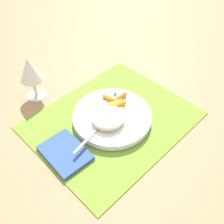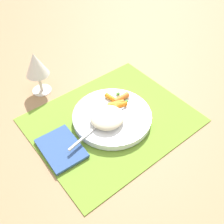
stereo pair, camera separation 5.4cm
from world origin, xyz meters
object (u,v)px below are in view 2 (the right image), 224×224
rice_mound (107,117)px  carrot_portion (116,104)px  napkin (61,148)px  plate (112,117)px  wine_glass (36,65)px  fork (103,122)px

rice_mound → carrot_portion: bearing=29.5°
rice_mound → napkin: size_ratio=0.74×
plate → wine_glass: size_ratio=1.61×
plate → carrot_portion: 0.04m
plate → fork: size_ratio=1.08×
fork → wine_glass: 0.28m
plate → fork: bearing=-169.3°
plate → carrot_portion: size_ratio=2.12×
rice_mound → wine_glass: 0.28m
wine_glass → plate: bearing=-69.0°
carrot_portion → napkin: size_ratio=0.83×
carrot_portion → napkin: 0.21m
wine_glass → napkin: wine_glass is taller
fork → wine_glass: size_ratio=1.48×
carrot_portion → napkin: carrot_portion is taller
wine_glass → napkin: (-0.08, -0.25, -0.09)m
wine_glass → rice_mound: bearing=-75.1°
fork → plate: bearing=10.7°
carrot_portion → wine_glass: wine_glass is taller
fork → napkin: size_ratio=1.63×
plate → fork: 0.04m
rice_mound → plate: bearing=23.9°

